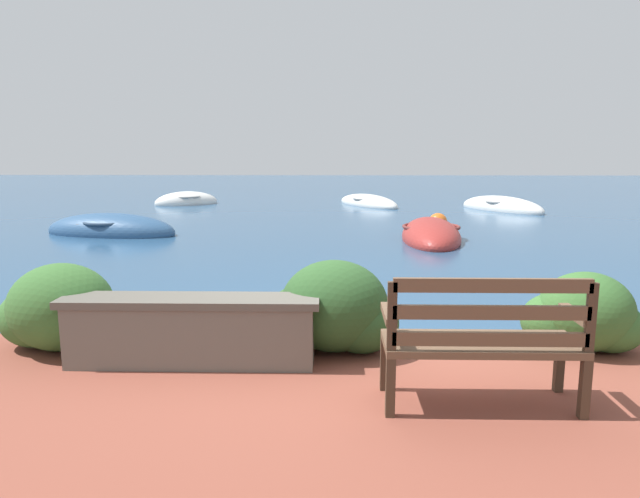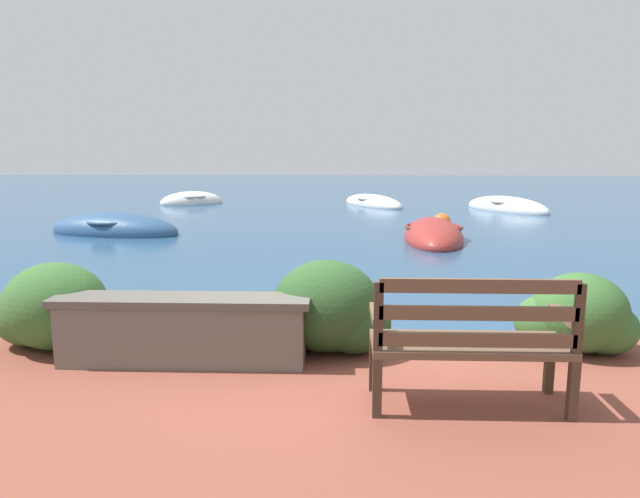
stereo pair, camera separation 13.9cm
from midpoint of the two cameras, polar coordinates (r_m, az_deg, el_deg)
ground_plane at (r=5.47m, az=1.47°, el=-10.87°), size 80.00×80.00×0.00m
park_bench at (r=3.96m, az=15.84°, el=-8.65°), size 1.32×0.48×0.93m
stone_wall at (r=4.76m, az=-12.77°, el=-7.88°), size 2.07×0.39×0.56m
hedge_clump_far_left at (r=5.48m, az=-24.34°, el=-5.69°), size 1.12×0.80×0.76m
hedge_clump_left at (r=4.94m, az=1.24°, el=-6.26°), size 1.16×0.84×0.79m
hedge_clump_centre at (r=5.42m, az=24.99°, el=-6.23°), size 1.01×0.73×0.69m
rowboat_nearest at (r=12.73m, az=11.57°, el=1.22°), size 1.57×3.41×0.80m
rowboat_mid at (r=14.17m, az=-19.58°, el=1.73°), size 3.39×1.85×0.86m
rowboat_far at (r=19.56m, az=18.35°, el=3.87°), size 2.58×3.41×0.81m
rowboat_outer at (r=20.46m, az=5.50°, el=4.54°), size 2.55×3.48×0.68m
rowboat_distant at (r=21.27m, az=-12.52°, el=4.59°), size 2.55×2.13×0.82m
mooring_buoy at (r=15.11m, az=12.31°, el=2.59°), size 0.54×0.54×0.49m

